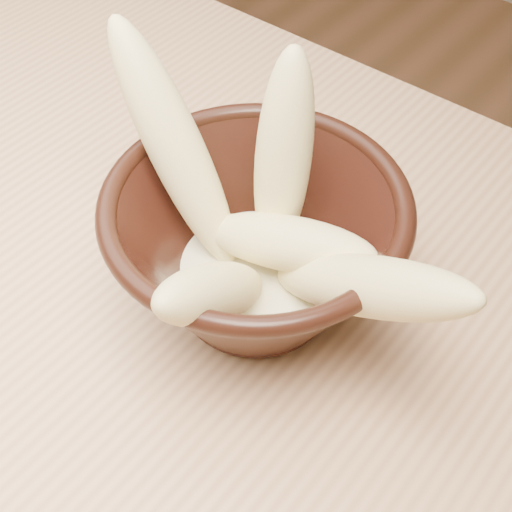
{
  "coord_description": "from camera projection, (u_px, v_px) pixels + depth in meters",
  "views": [
    {
      "loc": [
        0.22,
        -0.24,
        1.23
      ],
      "look_at": [
        -0.01,
        0.04,
        0.81
      ],
      "focal_mm": 50.0,
      "sensor_mm": 36.0,
      "label": 1
    }
  ],
  "objects": [
    {
      "name": "banana_front",
      "position": [
        213.0,
        293.0,
        0.49
      ],
      "size": [
        0.06,
        0.15,
        0.13
      ],
      "primitive_type": "ellipsoid",
      "rotation": [
        0.85,
        0.0,
        0.15
      ],
      "color": "#F5DF91",
      "rests_on": "bowl"
    },
    {
      "name": "banana_right",
      "position": [
        364.0,
        286.0,
        0.48
      ],
      "size": [
        0.19,
        0.07,
        0.16
      ],
      "primitive_type": "ellipsoid",
      "rotation": [
        0.92,
        0.0,
        1.4
      ],
      "color": "#F5DF91",
      "rests_on": "bowl"
    },
    {
      "name": "bowl",
      "position": [
        256.0,
        247.0,
        0.55
      ],
      "size": [
        0.23,
        0.23,
        0.13
      ],
      "rotation": [
        0.0,
        0.0,
        -0.21
      ],
      "color": "black",
      "rests_on": "table"
    },
    {
      "name": "banana_upright",
      "position": [
        283.0,
        158.0,
        0.53
      ],
      "size": [
        0.07,
        0.09,
        0.18
      ],
      "primitive_type": "ellipsoid",
      "rotation": [
        0.25,
        0.0,
        3.53
      ],
      "color": "#F5DF91",
      "rests_on": "bowl"
    },
    {
      "name": "milk_puddle",
      "position": [
        256.0,
        272.0,
        0.58
      ],
      "size": [
        0.13,
        0.13,
        0.02
      ],
      "primitive_type": "cylinder",
      "color": "#F7F2C7",
      "rests_on": "bowl"
    },
    {
      "name": "banana_across",
      "position": [
        287.0,
        243.0,
        0.54
      ],
      "size": [
        0.16,
        0.08,
        0.08
      ],
      "primitive_type": "ellipsoid",
      "rotation": [
        1.34,
        0.0,
        1.8
      ],
      "color": "#F5DF91",
      "rests_on": "bowl"
    },
    {
      "name": "banana_left",
      "position": [
        175.0,
        147.0,
        0.54
      ],
      "size": [
        0.16,
        0.06,
        0.2
      ],
      "primitive_type": "ellipsoid",
      "rotation": [
        0.6,
        0.0,
        -1.71
      ],
      "color": "#F5DF91",
      "rests_on": "bowl"
    },
    {
      "name": "table",
      "position": [
        234.0,
        393.0,
        0.64
      ],
      "size": [
        1.2,
        0.8,
        0.75
      ],
      "color": "#E3AE7D",
      "rests_on": "ground"
    }
  ]
}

